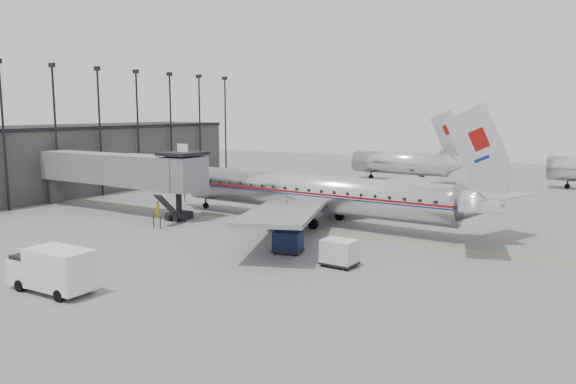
{
  "coord_description": "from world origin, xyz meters",
  "views": [
    {
      "loc": [
        26.74,
        -35.06,
        10.24
      ],
      "look_at": [
        1.5,
        5.62,
        3.2
      ],
      "focal_mm": 35.0,
      "sensor_mm": 36.0,
      "label": 1
    }
  ],
  "objects_px": {
    "baggage_cart_navy": "(288,242)",
    "ramp_worker": "(157,210)",
    "airliner": "(316,193)",
    "baggage_cart_white": "(339,252)",
    "service_van": "(52,269)"
  },
  "relations": [
    {
      "from": "baggage_cart_white",
      "to": "ramp_worker",
      "type": "relative_size",
      "value": 1.42
    },
    {
      "from": "airliner",
      "to": "baggage_cart_white",
      "type": "height_order",
      "value": "airliner"
    },
    {
      "from": "service_van",
      "to": "baggage_cart_navy",
      "type": "relative_size",
      "value": 2.35
    },
    {
      "from": "ramp_worker",
      "to": "baggage_cart_navy",
      "type": "bearing_deg",
      "value": -11.47
    },
    {
      "from": "airliner",
      "to": "baggage_cart_navy",
      "type": "distance_m",
      "value": 11.34
    },
    {
      "from": "airliner",
      "to": "baggage_cart_navy",
      "type": "relative_size",
      "value": 14.74
    },
    {
      "from": "baggage_cart_navy",
      "to": "baggage_cart_white",
      "type": "height_order",
      "value": "baggage_cart_white"
    },
    {
      "from": "baggage_cart_navy",
      "to": "ramp_worker",
      "type": "relative_size",
      "value": 1.41
    },
    {
      "from": "airliner",
      "to": "baggage_cart_navy",
      "type": "xyz_separation_m",
      "value": [
        3.56,
        -10.6,
        -1.88
      ]
    },
    {
      "from": "baggage_cart_white",
      "to": "baggage_cart_navy",
      "type": "bearing_deg",
      "value": 169.0
    },
    {
      "from": "baggage_cart_white",
      "to": "ramp_worker",
      "type": "xyz_separation_m",
      "value": [
        -22.16,
        5.74,
        -0.12
      ]
    },
    {
      "from": "airliner",
      "to": "service_van",
      "type": "height_order",
      "value": "airliner"
    },
    {
      "from": "baggage_cart_navy",
      "to": "airliner",
      "type": "bearing_deg",
      "value": 96.16
    },
    {
      "from": "airliner",
      "to": "baggage_cart_navy",
      "type": "bearing_deg",
      "value": -69.29
    },
    {
      "from": "baggage_cart_navy",
      "to": "baggage_cart_white",
      "type": "distance_m",
      "value": 4.8
    }
  ]
}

